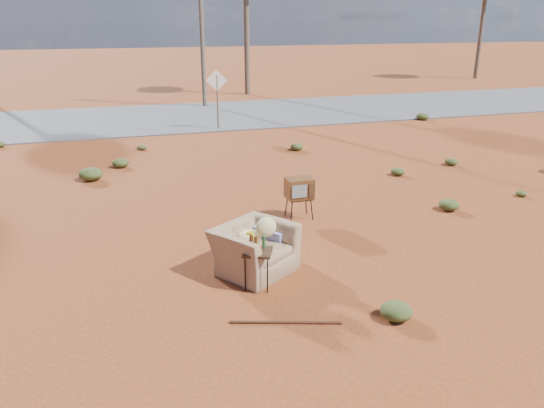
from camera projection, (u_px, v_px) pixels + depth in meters
name	position (u px, v px, depth m)	size (l,w,h in m)	color
ground	(278.00, 274.00, 8.73)	(140.00, 140.00, 0.00)	brown
highway	(169.00, 117.00, 22.23)	(140.00, 7.00, 0.04)	#565659
armchair	(258.00, 241.00, 8.74)	(1.56, 1.54, 1.06)	#937250
tv_unit	(299.00, 189.00, 10.93)	(0.55, 0.45, 0.87)	black
side_table	(256.00, 249.00, 8.12)	(0.56, 0.56, 0.88)	#342012
rusty_bar	(285.00, 322.00, 7.30)	(0.04, 0.04, 1.55)	#4E2A14
road_sign	(217.00, 89.00, 19.45)	(0.78, 0.06, 2.19)	brown
utility_pole_center	(201.00, 13.00, 23.66)	(1.40, 0.20, 8.00)	brown
scrub_patch	(187.00, 191.00, 12.42)	(17.49, 8.07, 0.33)	#404E22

